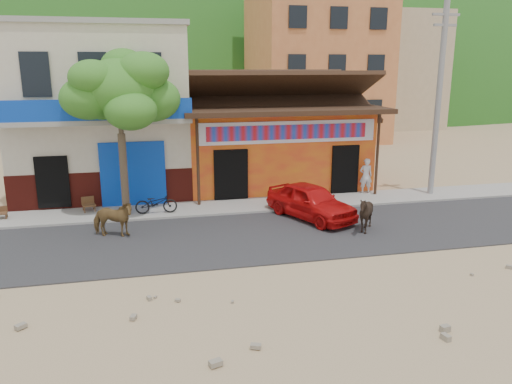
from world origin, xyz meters
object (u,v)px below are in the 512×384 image
(cow_tan, at_px, (113,219))
(cafe_chair_right, at_px, (1,208))
(cow_dark, at_px, (366,214))
(tree, at_px, (121,134))
(pedestrian, at_px, (366,176))
(cafe_chair_left, at_px, (88,198))
(utility_pole, at_px, (438,100))
(scooter, at_px, (156,203))
(red_car, at_px, (311,201))

(cow_tan, distance_m, cafe_chair_right, 4.87)
(cow_dark, bearing_deg, tree, -128.10)
(pedestrian, bearing_deg, cow_tan, 23.71)
(tree, xyz_separation_m, cow_tan, (-0.35, -2.38, -2.47))
(tree, relative_size, cow_dark, 4.72)
(tree, xyz_separation_m, cafe_chair_left, (-1.40, 0.60, -2.50))
(utility_pole, relative_size, cow_tan, 5.58)
(cow_tan, height_order, scooter, cow_tan)
(cafe_chair_left, bearing_deg, pedestrian, -12.86)
(cow_dark, relative_size, cafe_chair_left, 1.27)
(cow_tan, bearing_deg, pedestrian, -55.92)
(tree, bearing_deg, scooter, -12.44)
(red_car, relative_size, cafe_chair_right, 4.74)
(pedestrian, bearing_deg, tree, 11.33)
(tree, bearing_deg, red_car, -15.48)
(cow_dark, xyz_separation_m, cafe_chair_left, (-9.34, 4.34, -0.06))
(utility_pole, distance_m, cafe_chair_left, 14.63)
(cow_tan, distance_m, cafe_chair_left, 3.16)
(red_car, xyz_separation_m, pedestrian, (3.42, 2.74, 0.20))
(scooter, height_order, cafe_chair_right, scooter)
(tree, xyz_separation_m, red_car, (6.65, -1.84, -2.44))
(red_car, height_order, scooter, red_car)
(tree, relative_size, cafe_chair_right, 7.52)
(scooter, bearing_deg, cafe_chair_right, 85.97)
(cow_tan, height_order, cow_dark, cow_dark)
(tree, height_order, cafe_chair_left, tree)
(cow_tan, height_order, cafe_chair_left, cow_tan)
(tree, distance_m, cow_tan, 3.45)
(scooter, height_order, pedestrian, pedestrian)
(cow_dark, bearing_deg, scooter, -129.97)
(tree, distance_m, red_car, 7.32)
(cow_tan, bearing_deg, scooter, -17.58)
(utility_pole, distance_m, red_car, 7.34)
(cafe_chair_left, bearing_deg, utility_pole, -15.97)
(utility_pole, bearing_deg, pedestrian, 165.62)
(cow_tan, height_order, cafe_chair_right, cow_tan)
(cafe_chair_left, height_order, cafe_chair_right, cafe_chair_left)
(utility_pole, bearing_deg, cafe_chair_right, 179.63)
(red_car, height_order, pedestrian, pedestrian)
(pedestrian, bearing_deg, cafe_chair_left, 7.72)
(cow_tan, relative_size, red_car, 0.38)
(cow_dark, xyz_separation_m, pedestrian, (2.13, 4.63, 0.21))
(utility_pole, relative_size, pedestrian, 5.23)
(scooter, bearing_deg, pedestrian, -81.00)
(utility_pole, relative_size, cafe_chair_left, 8.00)
(pedestrian, bearing_deg, cafe_chair_right, 8.56)
(scooter, bearing_deg, red_car, -104.34)
(cafe_chair_right, bearing_deg, cafe_chair_left, -1.37)
(utility_pole, height_order, pedestrian, utility_pole)
(tree, xyz_separation_m, utility_pole, (12.80, 0.20, 1.00))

